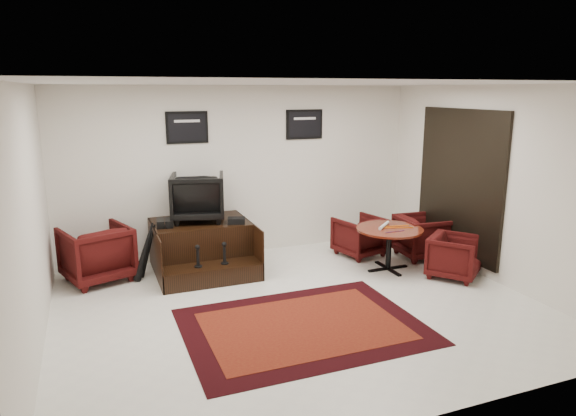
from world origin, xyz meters
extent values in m
plane|color=silver|center=(0.00, 0.00, 0.00)|extent=(6.00, 6.00, 0.00)
cube|color=silver|center=(0.00, 2.50, 1.40)|extent=(6.00, 0.02, 2.80)
cube|color=silver|center=(0.00, -2.50, 1.40)|extent=(6.00, 0.02, 2.80)
cube|color=silver|center=(-3.00, 0.00, 1.40)|extent=(0.02, 5.00, 2.80)
cube|color=silver|center=(3.00, 0.00, 1.40)|extent=(0.02, 5.00, 2.80)
cube|color=white|center=(0.00, 0.00, 2.80)|extent=(6.00, 5.00, 0.02)
cube|color=black|center=(2.97, 0.70, 1.30)|extent=(0.05, 1.90, 2.30)
cube|color=black|center=(2.96, 0.70, 1.30)|extent=(0.02, 1.72, 2.12)
cube|color=black|center=(2.97, 0.70, 1.30)|extent=(0.03, 0.05, 2.12)
cube|color=black|center=(-0.90, 2.48, 2.15)|extent=(0.66, 0.03, 0.50)
cube|color=black|center=(-0.90, 2.46, 2.15)|extent=(0.58, 0.01, 0.42)
cube|color=silver|center=(-0.90, 2.46, 2.25)|extent=(0.40, 0.00, 0.04)
cube|color=black|center=(1.10, 2.48, 2.15)|extent=(0.66, 0.03, 0.50)
cube|color=black|center=(1.10, 2.46, 2.15)|extent=(0.58, 0.01, 0.42)
cube|color=silver|center=(1.10, 2.46, 2.25)|extent=(0.40, 0.00, 0.04)
cube|color=black|center=(-0.18, -0.52, 0.00)|extent=(2.76, 2.07, 0.01)
cube|color=#570F0C|center=(-0.18, -0.52, 0.01)|extent=(2.27, 1.58, 0.01)
cube|color=black|center=(-0.86, 2.00, 0.37)|extent=(1.45, 1.07, 0.75)
cube|color=black|center=(-0.86, 1.25, 0.13)|extent=(1.45, 0.43, 0.27)
cube|color=black|center=(-1.58, 1.79, 0.37)|extent=(0.02, 1.50, 0.75)
cube|color=black|center=(-0.14, 1.79, 0.37)|extent=(0.02, 1.50, 0.75)
cylinder|color=black|center=(-1.05, 1.25, 0.28)|extent=(0.11, 0.11, 0.02)
cylinder|color=black|center=(-1.05, 1.25, 0.41)|extent=(0.04, 0.04, 0.24)
sphere|color=black|center=(-1.05, 1.25, 0.56)|extent=(0.07, 0.07, 0.07)
cylinder|color=black|center=(-0.67, 1.25, 0.28)|extent=(0.11, 0.11, 0.02)
cylinder|color=black|center=(-0.67, 1.25, 0.41)|extent=(0.04, 0.04, 0.24)
sphere|color=black|center=(-0.67, 1.25, 0.56)|extent=(0.07, 0.07, 0.07)
imported|color=black|center=(-0.86, 2.05, 1.16)|extent=(0.95, 0.91, 0.81)
cube|color=black|center=(-1.47, 1.86, 0.80)|extent=(0.15, 0.31, 0.11)
cube|color=black|center=(-1.35, 1.84, 0.80)|extent=(0.15, 0.31, 0.11)
cube|color=black|center=(-0.37, 1.63, 0.79)|extent=(0.30, 0.25, 0.09)
imported|color=black|center=(-2.38, 1.97, 0.45)|extent=(1.09, 1.06, 0.90)
cylinder|color=#411209|center=(1.82, 0.82, 0.65)|extent=(1.01, 1.01, 0.03)
cylinder|color=black|center=(1.82, 0.82, 0.34)|extent=(0.08, 0.08, 0.60)
cube|color=black|center=(1.82, 0.82, 0.01)|extent=(0.68, 0.06, 0.03)
cube|color=black|center=(1.82, 0.82, 0.01)|extent=(0.06, 0.68, 0.03)
imported|color=black|center=(1.75, 1.62, 0.36)|extent=(0.84, 0.81, 0.73)
imported|color=black|center=(2.68, 1.15, 0.39)|extent=(0.77, 0.81, 0.78)
imported|color=black|center=(2.55, 0.18, 0.35)|extent=(0.93, 0.92, 0.70)
cylinder|color=silver|center=(1.78, 0.91, 0.69)|extent=(0.35, 0.32, 0.05)
cylinder|color=orange|center=(1.96, 0.79, 0.67)|extent=(0.43, 0.15, 0.01)
cylinder|color=orange|center=(1.96, 0.89, 0.67)|extent=(0.45, 0.09, 0.01)
cylinder|color=#4C1933|center=(1.66, 0.62, 0.67)|extent=(0.10, 0.02, 0.01)
cylinder|color=#4C1933|center=(1.72, 0.62, 0.67)|extent=(0.10, 0.02, 0.01)
cylinder|color=#4C1933|center=(1.78, 0.62, 0.67)|extent=(0.10, 0.02, 0.01)
cylinder|color=#4C1933|center=(1.84, 0.62, 0.67)|extent=(0.10, 0.02, 0.01)
cylinder|color=#4C1933|center=(1.90, 0.62, 0.67)|extent=(0.10, 0.02, 0.01)
camera|label=1|loc=(-2.38, -5.65, 2.73)|focal=32.00mm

